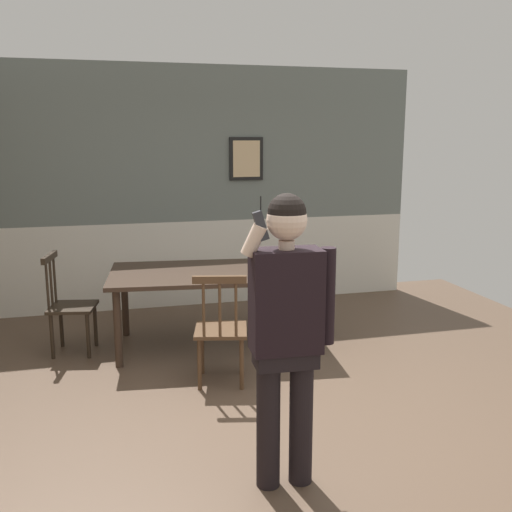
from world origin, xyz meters
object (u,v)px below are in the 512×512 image
object	(u,v)px
dining_table	(213,278)
chair_near_window	(221,329)
chair_by_doorway	(69,305)
person_figure	(287,322)

from	to	relation	value
dining_table	chair_near_window	size ratio (longest dim) A/B	2.16
chair_near_window	chair_by_doorway	size ratio (longest dim) A/B	1.00
dining_table	chair_near_window	xyz separation A→B (m)	(-0.11, -0.92, -0.21)
dining_table	person_figure	bearing A→B (deg)	-90.74
person_figure	chair_near_window	bearing A→B (deg)	-84.22
dining_table	person_figure	size ratio (longest dim) A/B	1.20
dining_table	chair_by_doorway	bearing A→B (deg)	173.26
chair_near_window	chair_by_doorway	world-z (taller)	same
chair_by_doorway	person_figure	bearing A→B (deg)	38.36
dining_table	chair_by_doorway	world-z (taller)	chair_by_doorway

